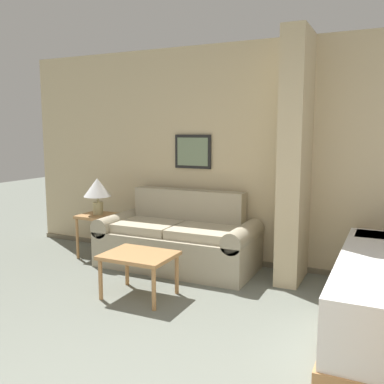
% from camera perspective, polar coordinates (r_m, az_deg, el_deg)
% --- Properties ---
extents(wall_back, '(7.36, 0.16, 2.60)m').
position_cam_1_polar(wall_back, '(4.96, 13.56, 4.51)').
color(wall_back, '#CCB78E').
rests_on(wall_back, ground_plane).
extents(wall_partition_pillar, '(0.24, 0.62, 2.60)m').
position_cam_1_polar(wall_partition_pillar, '(4.58, 13.59, 4.30)').
color(wall_partition_pillar, '#CCB78E').
rests_on(wall_partition_pillar, ground_plane).
extents(couch, '(1.85, 0.84, 0.88)m').
position_cam_1_polar(couch, '(5.07, -1.82, -6.41)').
color(couch, tan).
rests_on(couch, ground_plane).
extents(coffee_table, '(0.66, 0.52, 0.43)m').
position_cam_1_polar(coffee_table, '(4.17, -7.08, -8.86)').
color(coffee_table, '#B27F4C').
rests_on(coffee_table, ground_plane).
extents(side_table, '(0.44, 0.44, 0.54)m').
position_cam_1_polar(side_table, '(5.55, -12.38, -3.89)').
color(side_table, '#B27F4C').
rests_on(side_table, ground_plane).
extents(table_lamp, '(0.34, 0.34, 0.46)m').
position_cam_1_polar(table_lamp, '(5.48, -12.51, 0.36)').
color(table_lamp, tan).
rests_on(table_lamp, side_table).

